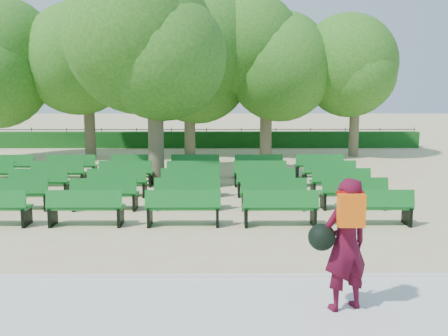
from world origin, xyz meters
name	(u,v)px	position (x,y,z in m)	size (l,w,h in m)	color
ground	(159,200)	(0.00, 0.00, 0.00)	(120.00, 120.00, 0.00)	tan
paving	(97,309)	(0.00, -7.40, 0.03)	(30.00, 2.20, 0.06)	silver
curb	(114,278)	(0.00, -6.25, 0.05)	(30.00, 0.12, 0.10)	silver
hedge	(189,140)	(0.00, 14.00, 0.45)	(26.00, 0.70, 0.90)	#145019
fence	(189,147)	(0.00, 14.40, 0.00)	(26.00, 0.10, 1.02)	black
tree_line	(184,157)	(0.00, 10.00, 0.00)	(21.80, 6.80, 7.04)	#33731E
bench_array	(117,194)	(-1.33, 0.55, 0.09)	(1.79, 0.69, 1.10)	#126921
tree_among	(154,48)	(-0.40, 2.70, 4.54)	(5.05, 5.05, 6.83)	brown
person	(344,243)	(3.49, -7.50, 1.04)	(0.94, 0.67, 1.89)	#460A1E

